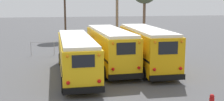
% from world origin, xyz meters
% --- Properties ---
extents(ground_plane, '(160.00, 160.00, 0.00)m').
position_xyz_m(ground_plane, '(0.00, 0.00, 0.00)').
color(ground_plane, '#4C4C4F').
extents(school_bus_0, '(2.55, 10.56, 2.95)m').
position_xyz_m(school_bus_0, '(-2.92, -1.03, 1.62)').
color(school_bus_0, yellow).
rests_on(school_bus_0, ground).
extents(school_bus_1, '(2.79, 9.84, 3.24)m').
position_xyz_m(school_bus_1, '(0.00, 0.94, 1.77)').
color(school_bus_1, yellow).
rests_on(school_bus_1, ground).
extents(school_bus_2, '(2.70, 9.90, 3.34)m').
position_xyz_m(school_bus_2, '(2.92, 0.29, 1.80)').
color(school_bus_2, '#E5A00C').
rests_on(school_bus_2, ground).
extents(utility_pole, '(1.80, 0.30, 7.14)m').
position_xyz_m(utility_pole, '(2.42, 9.41, 3.72)').
color(utility_pole, '#75604C').
rests_on(utility_pole, ground).
extents(fence_line, '(13.90, 0.06, 1.42)m').
position_xyz_m(fence_line, '(0.00, 7.65, 0.97)').
color(fence_line, '#939399').
rests_on(fence_line, ground).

